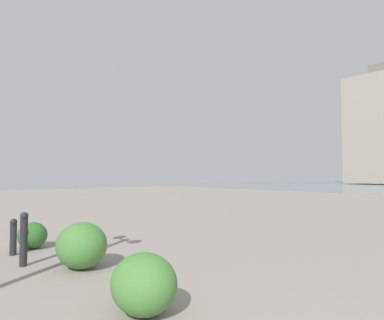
% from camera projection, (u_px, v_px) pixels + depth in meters
% --- Properties ---
extents(building_annex, '(10.14, 11.26, 21.04)m').
position_uv_depth(building_annex, '(384.00, 130.00, 58.80)').
color(building_annex, '#9E9384').
rests_on(building_annex, ground).
extents(bollard_near, '(0.13, 0.13, 0.90)m').
position_uv_depth(bollard_near, '(24.00, 238.00, 5.54)').
color(bollard_near, '#232328').
rests_on(bollard_near, ground).
extents(bollard_mid, '(0.13, 0.13, 0.69)m').
position_uv_depth(bollard_mid, '(13.00, 236.00, 6.29)').
color(bollard_mid, '#232328').
rests_on(bollard_mid, ground).
extents(shrub_low, '(0.63, 0.57, 0.54)m').
position_uv_depth(shrub_low, '(32.00, 235.00, 6.84)').
color(shrub_low, '#2D6628').
rests_on(shrub_low, ground).
extents(shrub_round, '(0.88, 0.79, 0.75)m').
position_uv_depth(shrub_round, '(82.00, 245.00, 5.40)').
color(shrub_round, '#477F38').
rests_on(shrub_round, ground).
extents(shrub_wide, '(0.78, 0.70, 0.67)m').
position_uv_depth(shrub_wide, '(144.00, 284.00, 3.62)').
color(shrub_wide, '#477F38').
rests_on(shrub_wide, ground).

